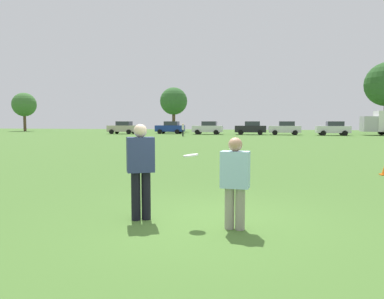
# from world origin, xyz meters

# --- Properties ---
(ground_plane) EXTENTS (149.69, 149.69, 0.00)m
(ground_plane) POSITION_xyz_m (0.00, 0.00, 0.00)
(ground_plane) COLOR #47702D
(player_thrower) EXTENTS (0.56, 0.47, 1.76)m
(player_thrower) POSITION_xyz_m (-1.17, -0.07, 0.99)
(player_thrower) COLOR black
(player_thrower) RESTS_ON ground
(player_defender) EXTENTS (0.49, 0.30, 1.54)m
(player_defender) POSITION_xyz_m (0.57, -0.30, 0.86)
(player_defender) COLOR gray
(player_defender) RESTS_ON ground
(frisbee) EXTENTS (0.27, 0.27, 0.07)m
(frisbee) POSITION_xyz_m (-0.24, -0.05, 1.20)
(frisbee) COLOR white
(parked_car_near_left) EXTENTS (4.24, 2.29, 1.82)m
(parked_car_near_left) POSITION_xyz_m (-19.73, 43.14, 0.92)
(parked_car_near_left) COLOR #B7AD99
(parked_car_near_left) RESTS_ON ground
(parked_car_mid_left) EXTENTS (4.24, 2.29, 1.82)m
(parked_car_mid_left) POSITION_xyz_m (-13.17, 45.33, 0.92)
(parked_car_mid_left) COLOR navy
(parked_car_mid_left) RESTS_ON ground
(parked_car_center) EXTENTS (4.24, 2.29, 1.82)m
(parked_car_center) POSITION_xyz_m (-7.31, 43.96, 0.92)
(parked_car_center) COLOR silver
(parked_car_center) RESTS_ON ground
(parked_car_mid_right) EXTENTS (4.24, 2.29, 1.82)m
(parked_car_mid_right) POSITION_xyz_m (-1.33, 43.92, 0.92)
(parked_car_mid_right) COLOR black
(parked_car_mid_right) RESTS_ON ground
(parked_car_near_right) EXTENTS (4.24, 2.29, 1.82)m
(parked_car_near_right) POSITION_xyz_m (3.20, 44.10, 0.92)
(parked_car_near_right) COLOR silver
(parked_car_near_right) RESTS_ON ground
(parked_car_far_right) EXTENTS (4.24, 2.29, 1.82)m
(parked_car_far_right) POSITION_xyz_m (9.23, 43.36, 0.92)
(parked_car_far_right) COLOR silver
(parked_car_far_right) RESTS_ON ground
(bystander_sideline_watcher) EXTENTS (0.33, 0.47, 1.57)m
(bystander_sideline_watcher) POSITION_xyz_m (-9.18, 36.61, 0.89)
(bystander_sideline_watcher) COLOR black
(bystander_sideline_watcher) RESTS_ON ground
(tree_west_oak) EXTENTS (4.42, 4.42, 7.18)m
(tree_west_oak) POSITION_xyz_m (-43.89, 53.76, 4.94)
(tree_west_oak) COLOR brown
(tree_west_oak) RESTS_ON ground
(tree_west_maple) EXTENTS (4.80, 4.80, 7.79)m
(tree_west_maple) POSITION_xyz_m (-15.43, 55.70, 5.36)
(tree_west_maple) COLOR brown
(tree_west_maple) RESTS_ON ground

